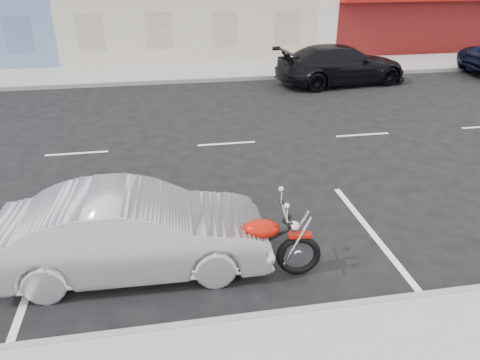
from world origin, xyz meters
name	(u,v)px	position (x,y,z in m)	size (l,w,h in m)	color
ground	(296,139)	(0.00, 0.00, 0.00)	(120.00, 120.00, 0.00)	black
sidewalk_far	(127,74)	(-5.00, 8.70, 0.07)	(80.00, 3.40, 0.15)	gray
curb_near	(84,341)	(-5.00, -7.00, 0.08)	(80.00, 0.12, 0.16)	gray
curb_far	(126,84)	(-5.00, 7.00, 0.08)	(80.00, 0.12, 0.16)	gray
motorcycle	(301,246)	(-1.71, -5.99, 0.53)	(2.30, 0.76, 1.16)	black
sedan_silver	(134,232)	(-4.32, -5.38, 0.71)	(1.51, 4.33, 1.43)	#A3A4AA
car_far	(341,65)	(3.53, 5.80, 0.77)	(2.15, 5.29, 1.53)	black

